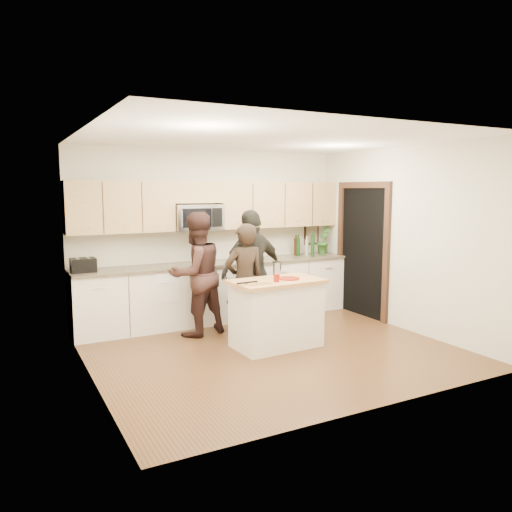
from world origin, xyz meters
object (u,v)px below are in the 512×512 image
woman_left (244,281)px  woman_right (253,271)px  island (276,313)px  woman_center (196,274)px  toaster (83,265)px

woman_left → woman_right: bearing=-137.6°
woman_left → woman_right: (0.24, 0.22, 0.09)m
island → woman_center: woman_center is taller
island → woman_left: woman_left is taller
toaster → woman_left: woman_left is taller
island → woman_center: size_ratio=0.70×
island → toaster: 2.75m
woman_right → woman_left: bearing=33.1°
toaster → woman_center: bearing=-21.5°
island → toaster: toaster is taller
toaster → woman_right: woman_right is taller
toaster → woman_left: 2.24m
island → woman_left: (-0.20, 0.55, 0.35)m
island → woman_left: 0.68m
woman_center → woman_right: woman_right is taller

